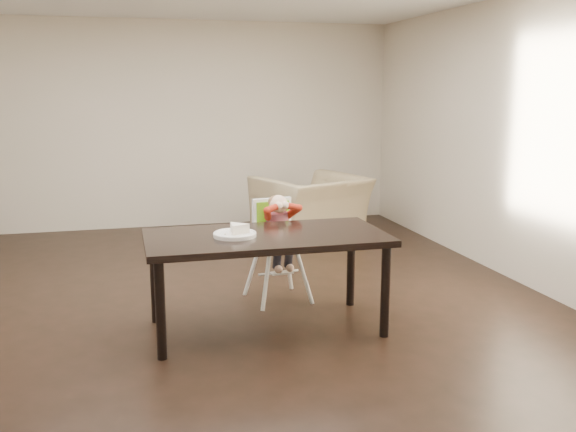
# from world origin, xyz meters

# --- Properties ---
(ground) EXTENTS (7.00, 7.00, 0.00)m
(ground) POSITION_xyz_m (0.00, 0.00, 0.00)
(ground) COLOR black
(ground) RESTS_ON ground
(room_walls) EXTENTS (6.02, 7.02, 2.71)m
(room_walls) POSITION_xyz_m (0.00, 0.00, 1.86)
(room_walls) COLOR beige
(room_walls) RESTS_ON ground
(dining_table) EXTENTS (1.80, 0.90, 0.75)m
(dining_table) POSITION_xyz_m (0.39, -0.54, 0.67)
(dining_table) COLOR black
(dining_table) RESTS_ON ground
(high_chair) EXTENTS (0.44, 0.44, 0.93)m
(high_chair) POSITION_xyz_m (0.64, 0.15, 0.66)
(high_chair) COLOR white
(high_chair) RESTS_ON ground
(plate) EXTENTS (0.33, 0.33, 0.09)m
(plate) POSITION_xyz_m (0.16, -0.54, 0.78)
(plate) COLOR white
(plate) RESTS_ON dining_table
(armchair) EXTENTS (1.39, 1.16, 1.04)m
(armchair) POSITION_xyz_m (1.58, 2.25, 0.52)
(armchair) COLOR tan
(armchair) RESTS_ON ground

